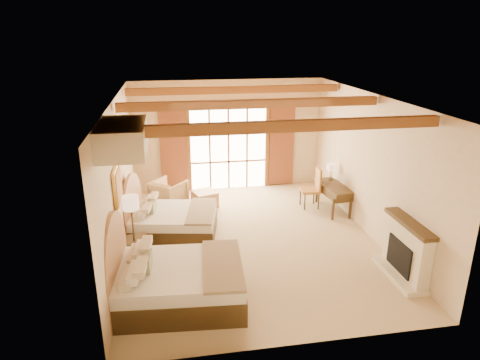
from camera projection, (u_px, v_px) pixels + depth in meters
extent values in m
plane|color=#CAB287|center=(251.00, 239.00, 9.72)|extent=(7.00, 7.00, 0.00)
plane|color=beige|center=(228.00, 135.00, 12.44)|extent=(5.50, 0.00, 5.50)
plane|color=beige|center=(120.00, 180.00, 8.75)|extent=(0.00, 7.00, 7.00)
plane|color=beige|center=(371.00, 166.00, 9.62)|extent=(0.00, 7.00, 7.00)
plane|color=#B47736|center=(252.00, 98.00, 8.66)|extent=(7.00, 7.00, 0.00)
cube|color=white|center=(228.00, 147.00, 12.52)|extent=(2.20, 0.02, 2.50)
cube|color=brown|center=(173.00, 150.00, 12.24)|extent=(0.75, 0.06, 2.40)
cube|color=brown|center=(282.00, 145.00, 12.75)|extent=(0.75, 0.06, 2.40)
cube|color=beige|center=(407.00, 251.00, 8.09)|extent=(0.25, 1.30, 1.10)
cube|color=black|center=(403.00, 256.00, 8.11)|extent=(0.18, 0.80, 0.60)
cube|color=beige|center=(399.00, 274.00, 8.24)|extent=(0.45, 1.40, 0.10)
cube|color=#453319|center=(410.00, 223.00, 7.90)|extent=(0.30, 1.40, 0.08)
cube|color=gold|center=(117.00, 185.00, 8.01)|extent=(0.05, 0.95, 0.75)
cube|color=orange|center=(119.00, 185.00, 8.02)|extent=(0.02, 0.82, 0.62)
cube|color=beige|center=(123.00, 138.00, 6.50)|extent=(0.70, 1.40, 0.45)
cube|color=#453319|center=(180.00, 290.00, 7.46)|extent=(2.35, 1.85, 0.43)
cube|color=silver|center=(179.00, 273.00, 7.34)|extent=(2.30, 1.82, 0.24)
cube|color=#977A5D|center=(222.00, 263.00, 7.42)|extent=(0.80, 1.76, 0.05)
cube|color=gray|center=(147.00, 263.00, 7.18)|extent=(0.17, 0.46, 0.26)
cube|color=#453319|center=(174.00, 227.00, 9.90)|extent=(2.17, 1.79, 0.38)
cube|color=silver|center=(173.00, 215.00, 9.81)|extent=(2.13, 1.76, 0.21)
cube|color=#977A5D|center=(201.00, 209.00, 9.87)|extent=(0.84, 1.58, 0.05)
cube|color=gray|center=(152.00, 208.00, 9.66)|extent=(0.18, 0.41, 0.23)
cube|color=#453319|center=(137.00, 251.00, 8.66)|extent=(0.59, 0.59, 0.55)
cylinder|color=#3D3219|center=(136.00, 264.00, 8.66)|extent=(0.21, 0.21, 0.03)
cylinder|color=#3D3219|center=(134.00, 236.00, 8.44)|extent=(0.04, 0.04, 1.28)
cylinder|color=#FFDCAF|center=(131.00, 203.00, 8.21)|extent=(0.32, 0.32, 0.26)
imported|color=tan|center=(168.00, 194.00, 11.41)|extent=(1.14, 1.14, 0.75)
cube|color=#A97F4F|center=(205.00, 199.00, 11.49)|extent=(0.73, 0.73, 0.42)
cube|color=#453319|center=(334.00, 186.00, 11.10)|extent=(0.71, 1.34, 0.05)
cube|color=#453319|center=(334.00, 190.00, 11.14)|extent=(0.69, 1.30, 0.20)
cube|color=#B78C3D|center=(310.00, 190.00, 11.36)|extent=(0.52, 0.52, 0.06)
cube|color=#B78C3D|center=(318.00, 179.00, 11.28)|extent=(0.10, 0.48, 0.58)
cylinder|color=#3D3219|center=(331.00, 179.00, 11.52)|extent=(0.13, 0.13, 0.02)
cylinder|color=#3D3219|center=(331.00, 174.00, 11.47)|extent=(0.03, 0.03, 0.31)
cylinder|color=#FFDCAF|center=(331.00, 167.00, 11.41)|extent=(0.22, 0.22, 0.18)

